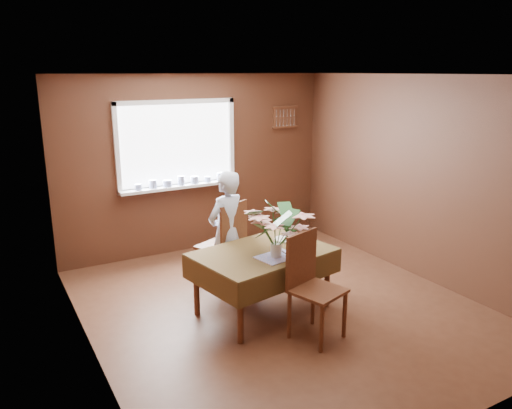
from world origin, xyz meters
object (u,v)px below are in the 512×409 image
chair_far (226,242)px  seated_woman (226,233)px  chair_near (311,282)px  dining_table (263,258)px  flower_bouquet (276,226)px

chair_far → seated_woman: bearing=44.1°
chair_near → seated_woman: size_ratio=0.72×
dining_table → chair_near: bearing=-88.2°
dining_table → seated_woman: seated_woman is taller
dining_table → chair_far: chair_far is taller
chair_near → flower_bouquet: size_ratio=1.76×
chair_near → flower_bouquet: flower_bouquet is taller
dining_table → chair_far: (-0.08, 0.73, -0.03)m
dining_table → seated_woman: 0.66m
chair_far → chair_near: 1.42m
dining_table → flower_bouquet: flower_bouquet is taller
flower_bouquet → dining_table: bearing=98.0°
dining_table → flower_bouquet: (0.03, -0.21, 0.41)m
chair_near → seated_woman: seated_woman is taller
dining_table → chair_far: size_ratio=1.46×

